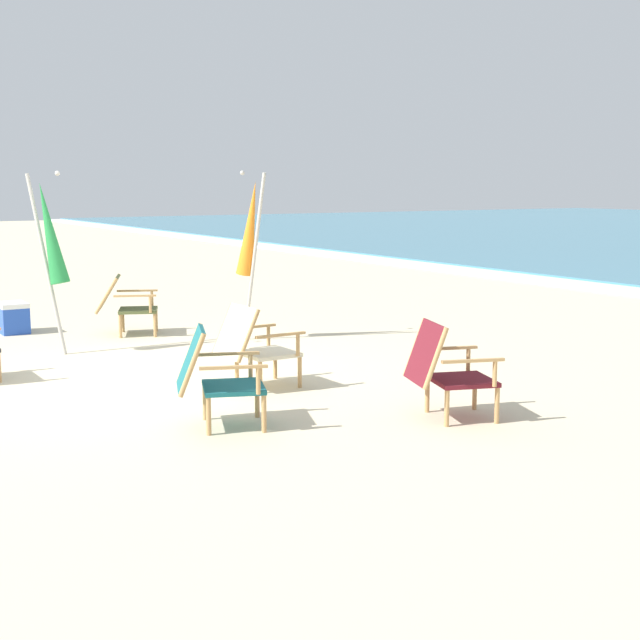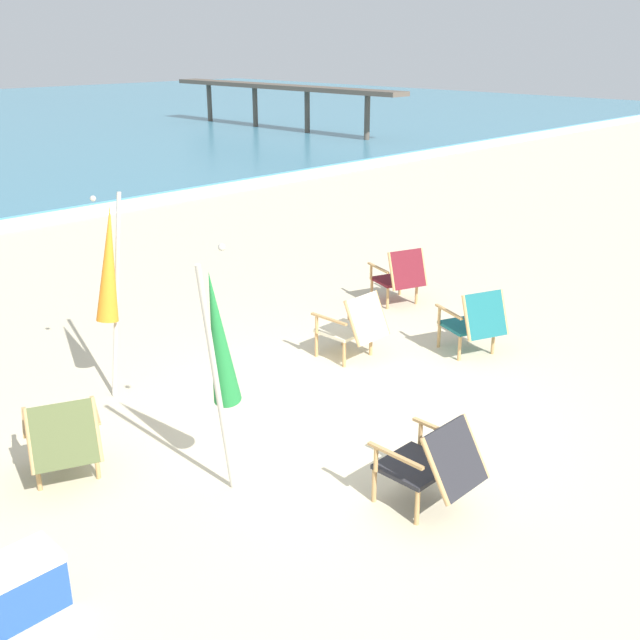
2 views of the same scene
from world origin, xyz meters
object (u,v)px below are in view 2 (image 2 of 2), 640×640
at_px(beach_chair_mid_center, 433,463).
at_px(umbrella_furled_orange, 109,266).
at_px(beach_chair_far_center, 475,321).
at_px(umbrella_furled_green, 219,342).
at_px(cooler_box, 22,585).
at_px(beach_chair_back_left, 354,325).
at_px(beach_chair_front_left, 400,275).
at_px(beach_chair_back_right, 64,437).

relative_size(beach_chair_mid_center, umbrella_furled_orange, 0.37).
distance_m(beach_chair_far_center, umbrella_furled_orange, 4.10).
distance_m(umbrella_furled_green, cooler_box, 2.08).
distance_m(beach_chair_back_left, beach_chair_front_left, 2.02).
bearing_deg(beach_chair_far_center, umbrella_furled_green, -176.61).
bearing_deg(cooler_box, beach_chair_back_right, 51.91).
height_order(beach_chair_back_right, umbrella_furled_green, umbrella_furled_green).
xyz_separation_m(beach_chair_back_left, cooler_box, (-4.50, -1.21, -0.23)).
bearing_deg(umbrella_furled_green, beach_chair_back_left, 22.21).
bearing_deg(beach_chair_front_left, beach_chair_back_left, -155.97).
relative_size(beach_chair_back_left, cooler_box, 1.64).
relative_size(beach_chair_front_left, umbrella_furled_orange, 0.39).
relative_size(beach_chair_front_left, umbrella_furled_green, 0.40).
height_order(beach_chair_back_right, umbrella_furled_orange, umbrella_furled_orange).
distance_m(beach_chair_front_left, umbrella_furled_orange, 4.30).
distance_m(beach_chair_mid_center, beach_chair_far_center, 3.20).
height_order(beach_chair_front_left, beach_chair_far_center, beach_chair_front_left).
bearing_deg(beach_chair_far_center, cooler_box, -176.88).
relative_size(umbrella_furled_green, cooler_box, 4.25).
relative_size(beach_chair_mid_center, cooler_box, 1.59).
bearing_deg(beach_chair_back_right, beach_chair_back_left, 0.25).
relative_size(beach_chair_back_right, beach_chair_front_left, 1.13).
bearing_deg(beach_chair_back_left, beach_chair_far_center, -40.23).
height_order(beach_chair_mid_center, umbrella_furled_orange, umbrella_furled_orange).
distance_m(beach_chair_front_left, beach_chair_mid_center, 4.83).
bearing_deg(umbrella_furled_green, umbrella_furled_orange, 79.05).
distance_m(beach_chair_back_right, beach_chair_front_left, 5.47).
distance_m(beach_chair_mid_center, umbrella_furled_orange, 3.76).
height_order(beach_chair_back_right, cooler_box, beach_chair_back_right).
bearing_deg(beach_chair_back_right, cooler_box, -128.09).
relative_size(beach_chair_front_left, beach_chair_far_center, 0.97).
height_order(beach_chair_back_left, umbrella_furled_orange, umbrella_furled_orange).
xyz_separation_m(beach_chair_front_left, beach_chair_mid_center, (-3.59, -3.23, -0.01)).
relative_size(beach_chair_mid_center, beach_chair_far_center, 0.91).
distance_m(beach_chair_back_left, beach_chair_mid_center, 2.98).
bearing_deg(umbrella_furled_orange, beach_chair_front_left, -4.92).
bearing_deg(umbrella_furled_green, beach_chair_back_right, 124.98).
xyz_separation_m(beach_chair_back_left, beach_chair_mid_center, (-1.75, -2.41, -0.01)).
height_order(beach_chair_mid_center, umbrella_furled_green, umbrella_furled_green).
xyz_separation_m(beach_chair_mid_center, cooler_box, (-2.75, 1.20, -0.22)).
relative_size(beach_chair_back_right, umbrella_furled_orange, 0.45).
height_order(beach_chair_back_right, beach_chair_far_center, beach_chair_far_center).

